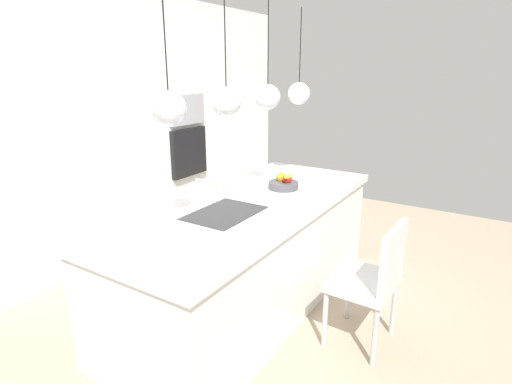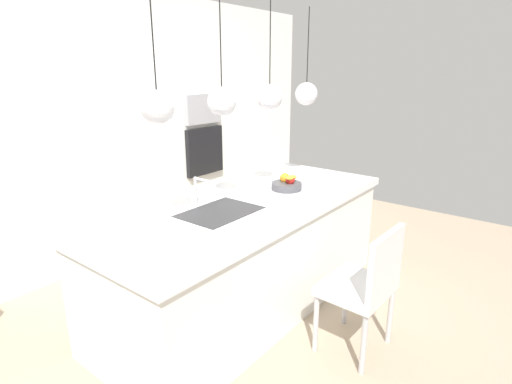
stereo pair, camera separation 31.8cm
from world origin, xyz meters
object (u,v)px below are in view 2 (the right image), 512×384
(oven, at_px, (204,151))
(fruit_bowl, at_px, (287,183))
(chair_near, at_px, (366,283))
(microwave, at_px, (203,109))

(oven, bearing_deg, fruit_bowl, -111.75)
(oven, bearing_deg, chair_near, -113.20)
(fruit_bowl, relative_size, microwave, 0.47)
(microwave, distance_m, oven, 0.50)
(fruit_bowl, bearing_deg, oven, 68.25)
(microwave, bearing_deg, fruit_bowl, -111.75)
(chair_near, bearing_deg, fruit_bowl, 64.33)
(microwave, distance_m, chair_near, 2.94)
(fruit_bowl, relative_size, chair_near, 0.28)
(chair_near, bearing_deg, oven, 66.80)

